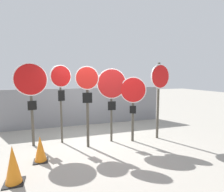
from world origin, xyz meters
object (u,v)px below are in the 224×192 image
(stop_sign_2, at_px, (87,92))
(stop_sign_3, at_px, (112,89))
(stop_sign_4, at_px, (133,97))
(traffic_cone_0, at_px, (40,149))
(stop_sign_1, at_px, (61,86))
(stop_sign_0, at_px, (31,87))
(stop_sign_5, at_px, (159,86))
(traffic_cone_1, at_px, (13,165))

(stop_sign_2, bearing_deg, stop_sign_3, 25.15)
(stop_sign_4, distance_m, traffic_cone_0, 2.98)
(stop_sign_1, xyz_separation_m, stop_sign_3, (1.50, -0.37, -0.11))
(stop_sign_1, distance_m, stop_sign_3, 1.55)
(stop_sign_0, xyz_separation_m, stop_sign_1, (0.83, 0.01, 0.02))
(stop_sign_2, xyz_separation_m, stop_sign_5, (2.38, 0.02, 0.13))
(stop_sign_2, distance_m, stop_sign_3, 0.83)
(stop_sign_0, distance_m, stop_sign_2, 1.64)
(stop_sign_3, height_order, stop_sign_5, stop_sign_5)
(stop_sign_2, height_order, stop_sign_5, stop_sign_5)
(stop_sign_3, xyz_separation_m, traffic_cone_0, (-2.07, -0.70, -1.36))
(stop_sign_1, xyz_separation_m, stop_sign_5, (3.09, -0.56, -0.02))
(stop_sign_1, bearing_deg, traffic_cone_1, -141.38)
(stop_sign_2, bearing_deg, stop_sign_5, 11.30)
(stop_sign_1, xyz_separation_m, stop_sign_2, (0.70, -0.58, -0.15))
(stop_sign_2, bearing_deg, stop_sign_0, 170.33)
(stop_sign_5, bearing_deg, stop_sign_0, 159.61)
(stop_sign_2, relative_size, traffic_cone_0, 3.73)
(stop_sign_2, bearing_deg, stop_sign_1, 151.36)
(stop_sign_3, xyz_separation_m, traffic_cone_1, (-2.49, -1.50, -1.30))
(stop_sign_1, relative_size, stop_sign_2, 1.02)
(stop_sign_1, height_order, stop_sign_4, stop_sign_1)
(stop_sign_0, relative_size, stop_sign_3, 1.06)
(stop_sign_2, bearing_deg, stop_sign_4, 11.71)
(traffic_cone_0, height_order, traffic_cone_1, traffic_cone_1)
(stop_sign_2, height_order, stop_sign_3, stop_sign_2)
(stop_sign_2, distance_m, stop_sign_4, 1.46)
(stop_sign_1, bearing_deg, stop_sign_0, 156.94)
(stop_sign_4, height_order, traffic_cone_0, stop_sign_4)
(stop_sign_1, distance_m, stop_sign_2, 0.92)
(stop_sign_0, xyz_separation_m, stop_sign_4, (2.97, -0.55, -0.32))
(stop_sign_1, bearing_deg, traffic_cone_0, -141.31)
(stop_sign_2, height_order, traffic_cone_0, stop_sign_2)
(stop_sign_1, height_order, stop_sign_2, stop_sign_1)
(stop_sign_2, xyz_separation_m, traffic_cone_1, (-1.69, -1.30, -1.26))
(stop_sign_0, height_order, stop_sign_4, stop_sign_0)
(stop_sign_3, relative_size, traffic_cone_0, 3.65)
(stop_sign_4, relative_size, traffic_cone_1, 2.71)
(traffic_cone_1, bearing_deg, stop_sign_2, 37.41)
(stop_sign_2, distance_m, stop_sign_5, 2.39)
(stop_sign_2, relative_size, stop_sign_3, 1.02)
(stop_sign_0, bearing_deg, stop_sign_5, -28.05)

